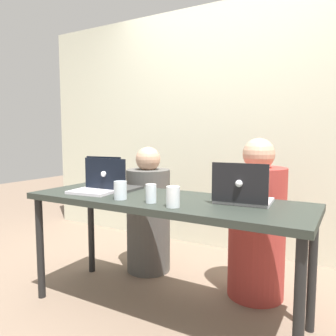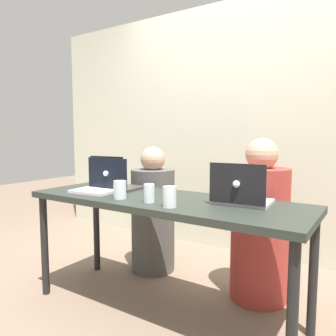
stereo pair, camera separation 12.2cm
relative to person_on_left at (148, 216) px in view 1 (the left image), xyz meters
The scene contains 11 objects.
ground_plane 0.82m from the person_on_left, 49.06° to the right, with size 12.00×12.00×0.00m, color #7B6554.
back_wall 1.20m from the person_on_left, 62.01° to the left, with size 4.61×0.10×2.38m, color beige.
desk 0.72m from the person_on_left, 49.06° to the right, with size 1.77×0.60×0.74m.
person_on_left is the anchor object (origin of this frame).
person_on_right 0.90m from the person_on_left, ahead, with size 0.47×0.47×1.11m.
laptop_back_left 0.56m from the person_on_left, 91.63° to the right, with size 0.35×0.27×0.23m.
laptop_front_left 0.65m from the person_on_left, 95.89° to the right, with size 0.30×0.29×0.24m.
laptop_back_right 1.07m from the person_on_left, 25.26° to the right, with size 0.33×0.29×0.24m.
water_glass_center 0.88m from the person_on_left, 55.64° to the right, with size 0.06×0.06×0.11m.
water_glass_right 1.00m from the person_on_left, 48.69° to the right, with size 0.07×0.07×0.11m.
water_glass_left 0.79m from the person_on_left, 70.19° to the right, with size 0.08×0.08×0.11m.
Camera 1 is at (1.01, -1.71, 1.13)m, focal length 35.00 mm.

